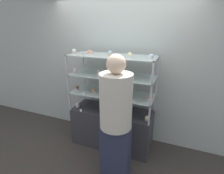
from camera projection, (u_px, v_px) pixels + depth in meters
The scene contains 30 objects.
ground_plane at pixel (112, 143), 3.25m from camera, with size 20.00×20.00×0.00m, color #38332D.
back_wall at pixel (120, 70), 3.18m from camera, with size 8.00×0.05×2.60m.
display_base at pixel (112, 127), 3.14m from camera, with size 1.39×0.53×0.68m.
display_riser_lower at pixel (112, 94), 2.93m from camera, with size 1.39×0.53×0.32m.
display_riser_middle at pixel (112, 76), 2.82m from camera, with size 1.39×0.53×0.32m.
display_riser_upper at pixel (112, 56), 2.72m from camera, with size 1.39×0.53×0.32m.
layer_cake_centerpiece at pixel (111, 88), 2.96m from camera, with size 0.21×0.21×0.12m.
sheet_cake_frosted at pixel (124, 111), 2.94m from camera, with size 0.21×0.13×0.06m.
cupcake_0 at pixel (77, 105), 3.14m from camera, with size 0.07×0.07×0.08m.
cupcake_1 at pixel (111, 110), 2.95m from camera, with size 0.07×0.07×0.08m.
cupcake_2 at pixel (147, 118), 2.69m from camera, with size 0.07×0.07×0.08m.
price_tag_0 at pixel (81, 110), 2.97m from camera, with size 0.04×0.00×0.04m.
cupcake_3 at pixel (77, 88), 3.08m from camera, with size 0.07×0.07×0.07m.
cupcake_4 at pixel (94, 90), 2.96m from camera, with size 0.07×0.07×0.07m.
cupcake_5 at pixel (128, 96), 2.71m from camera, with size 0.07×0.07×0.07m.
cupcake_6 at pixel (150, 98), 2.65m from camera, with size 0.07×0.07×0.07m.
price_tag_1 at pixel (84, 94), 2.84m from camera, with size 0.04×0.00×0.04m.
cupcake_7 at pixel (75, 70), 2.95m from camera, with size 0.06×0.06×0.08m.
cupcake_8 at pixel (99, 73), 2.82m from camera, with size 0.06×0.06×0.08m.
cupcake_9 at pixel (121, 76), 2.63m from camera, with size 0.06×0.06×0.08m.
cupcake_10 at pixel (152, 78), 2.52m from camera, with size 0.06×0.06×0.08m.
price_tag_2 at pixel (108, 78), 2.58m from camera, with size 0.04×0.00×0.04m.
cupcake_11 at pixel (74, 51), 2.87m from camera, with size 0.06×0.06×0.08m.
cupcake_12 at pixel (90, 53), 2.71m from camera, with size 0.06×0.06×0.08m.
cupcake_13 at pixel (110, 53), 2.66m from camera, with size 0.06×0.06×0.08m.
cupcake_14 at pixel (130, 55), 2.49m from camera, with size 0.06×0.06×0.08m.
cupcake_15 at pixel (151, 57), 2.36m from camera, with size 0.06×0.06×0.08m.
price_tag_3 at pixel (84, 55), 2.62m from camera, with size 0.04×0.00×0.04m.
donut_glazed at pixel (90, 52), 2.91m from camera, with size 0.12×0.12×0.03m.
customer_figure at pixel (116, 118), 2.25m from camera, with size 0.41×0.41×1.77m.
Camera 1 is at (1.02, -2.52, 2.07)m, focal length 28.00 mm.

